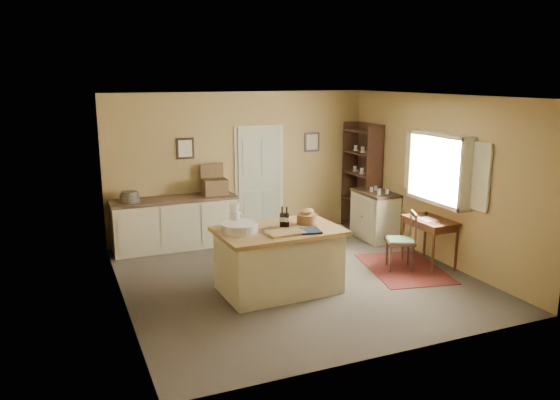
# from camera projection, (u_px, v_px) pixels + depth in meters

# --- Properties ---
(ground) EXTENTS (5.00, 5.00, 0.00)m
(ground) POSITION_uv_depth(u_px,v_px,m) (296.00, 278.00, 8.22)
(ground) COLOR #4D453B
(ground) RESTS_ON ground
(wall_back) EXTENTS (5.00, 0.10, 2.70)m
(wall_back) POSITION_uv_depth(u_px,v_px,m) (241.00, 165.00, 10.16)
(wall_back) COLOR olive
(wall_back) RESTS_ON ground
(wall_front) EXTENTS (5.00, 0.10, 2.70)m
(wall_front) POSITION_uv_depth(u_px,v_px,m) (396.00, 236.00, 5.67)
(wall_front) COLOR olive
(wall_front) RESTS_ON ground
(wall_left) EXTENTS (0.10, 5.00, 2.70)m
(wall_left) POSITION_uv_depth(u_px,v_px,m) (119.00, 206.00, 6.97)
(wall_left) COLOR olive
(wall_left) RESTS_ON ground
(wall_right) EXTENTS (0.10, 5.00, 2.70)m
(wall_right) POSITION_uv_depth(u_px,v_px,m) (437.00, 178.00, 8.86)
(wall_right) COLOR olive
(wall_right) RESTS_ON ground
(ceiling) EXTENTS (5.00, 5.00, 0.00)m
(ceiling) POSITION_uv_depth(u_px,v_px,m) (297.00, 96.00, 7.62)
(ceiling) COLOR silver
(ceiling) RESTS_ON wall_back
(door) EXTENTS (0.97, 0.06, 2.11)m
(door) POSITION_uv_depth(u_px,v_px,m) (259.00, 180.00, 10.34)
(door) COLOR #A0A68C
(door) RESTS_ON ground
(framed_prints) EXTENTS (2.82, 0.02, 0.38)m
(framed_prints) POSITION_uv_depth(u_px,v_px,m) (251.00, 145.00, 10.14)
(framed_prints) COLOR black
(framed_prints) RESTS_ON ground
(window) EXTENTS (0.25, 1.99, 1.12)m
(window) POSITION_uv_depth(u_px,v_px,m) (442.00, 168.00, 8.61)
(window) COLOR beige
(window) RESTS_ON ground
(work_island) EXTENTS (1.75, 1.18, 1.20)m
(work_island) POSITION_uv_depth(u_px,v_px,m) (278.00, 258.00, 7.64)
(work_island) COLOR beige
(work_island) RESTS_ON ground
(sideboard) EXTENTS (2.17, 0.62, 1.18)m
(sideboard) POSITION_uv_depth(u_px,v_px,m) (175.00, 221.00, 9.58)
(sideboard) COLOR beige
(sideboard) RESTS_ON ground
(rug) EXTENTS (1.40, 1.79, 0.01)m
(rug) POSITION_uv_depth(u_px,v_px,m) (404.00, 268.00, 8.62)
(rug) COLOR #4B1914
(rug) RESTS_ON ground
(writing_desk) EXTENTS (0.52, 0.86, 0.82)m
(writing_desk) POSITION_uv_depth(u_px,v_px,m) (430.00, 225.00, 8.65)
(writing_desk) COLOR #3B1B0E
(writing_desk) RESTS_ON ground
(desk_chair) EXTENTS (0.56, 0.56, 0.90)m
(desk_chair) POSITION_uv_depth(u_px,v_px,m) (400.00, 241.00, 8.52)
(desk_chair) COLOR #311B14
(desk_chair) RESTS_ON ground
(right_cabinet) EXTENTS (0.54, 0.97, 0.99)m
(right_cabinet) POSITION_uv_depth(u_px,v_px,m) (375.00, 215.00, 10.13)
(right_cabinet) COLOR beige
(right_cabinet) RESTS_ON ground
(shelving_unit) EXTENTS (0.36, 0.94, 2.09)m
(shelving_unit) POSITION_uv_depth(u_px,v_px,m) (364.00, 177.00, 10.67)
(shelving_unit) COLOR #311B14
(shelving_unit) RESTS_ON ground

